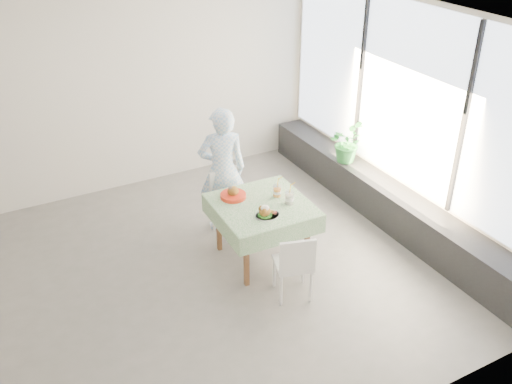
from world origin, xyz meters
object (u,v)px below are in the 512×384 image
chair_near (293,276)px  diner (222,170)px  cafe_table (262,225)px  chair_far (231,215)px  main_dish (266,213)px  juice_cup_orange (277,191)px  potted_plant (346,142)px

chair_near → diner: size_ratio=0.49×
cafe_table → chair_near: bearing=-92.6°
chair_far → main_dish: main_dish is taller
cafe_table → chair_far: chair_far is taller
chair_far → chair_near: (0.04, -1.42, -0.01)m
cafe_table → juice_cup_orange: 0.42m
chair_near → main_dish: main_dish is taller
chair_far → juice_cup_orange: (0.31, -0.60, 0.55)m
chair_far → potted_plant: (1.85, 0.19, 0.52)m
cafe_table → juice_cup_orange: size_ratio=3.86×
potted_plant → chair_far: bearing=-174.2°
chair_near → juice_cup_orange: bearing=71.8°
cafe_table → potted_plant: (1.78, 0.86, 0.31)m
cafe_table → potted_plant: 2.00m
chair_far → chair_near: size_ratio=1.03×
cafe_table → diner: diner is taller
cafe_table → chair_near: (-0.03, -0.75, -0.21)m
main_dish → potted_plant: size_ratio=0.51×
main_dish → potted_plant: bearing=30.8°
juice_cup_orange → diner: bearing=112.7°
chair_near → diner: diner is taller
diner → potted_plant: (1.87, 0.01, -0.04)m
chair_far → cafe_table: bearing=-83.9°
main_dish → cafe_table: bearing=70.7°
chair_near → potted_plant: 2.48m
diner → main_dish: size_ratio=5.86×
diner → juice_cup_orange: (0.33, -0.78, -0.00)m
juice_cup_orange → chair_far: bearing=117.1°
cafe_table → chair_near: chair_near is taller
chair_near → potted_plant: (1.81, 1.60, 0.53)m
potted_plant → diner: bearing=-179.7°
main_dish → juice_cup_orange: 0.46m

